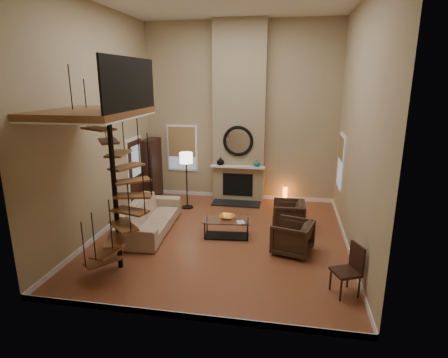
% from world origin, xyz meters
% --- Properties ---
extents(ground, '(6.00, 6.50, 0.01)m').
position_xyz_m(ground, '(0.00, 0.00, -0.01)').
color(ground, '#A05833').
rests_on(ground, ground).
extents(back_wall, '(6.00, 0.02, 5.50)m').
position_xyz_m(back_wall, '(0.00, 3.25, 2.75)').
color(back_wall, tan).
rests_on(back_wall, ground).
extents(front_wall, '(6.00, 0.02, 5.50)m').
position_xyz_m(front_wall, '(0.00, -3.25, 2.75)').
color(front_wall, tan).
rests_on(front_wall, ground).
extents(left_wall, '(0.02, 6.50, 5.50)m').
position_xyz_m(left_wall, '(-3.00, 0.00, 2.75)').
color(left_wall, tan).
rests_on(left_wall, ground).
extents(right_wall, '(0.02, 6.50, 5.50)m').
position_xyz_m(right_wall, '(3.00, 0.00, 2.75)').
color(right_wall, tan).
rests_on(right_wall, ground).
extents(baseboard_back, '(6.00, 0.02, 0.12)m').
position_xyz_m(baseboard_back, '(0.00, 3.24, 0.06)').
color(baseboard_back, white).
rests_on(baseboard_back, ground).
extents(baseboard_front, '(6.00, 0.02, 0.12)m').
position_xyz_m(baseboard_front, '(0.00, -3.24, 0.06)').
color(baseboard_front, white).
rests_on(baseboard_front, ground).
extents(baseboard_left, '(0.02, 6.50, 0.12)m').
position_xyz_m(baseboard_left, '(-2.99, 0.00, 0.06)').
color(baseboard_left, white).
rests_on(baseboard_left, ground).
extents(baseboard_right, '(0.02, 6.50, 0.12)m').
position_xyz_m(baseboard_right, '(2.99, 0.00, 0.06)').
color(baseboard_right, white).
rests_on(baseboard_right, ground).
extents(chimney_breast, '(1.60, 0.38, 5.50)m').
position_xyz_m(chimney_breast, '(0.00, 3.06, 2.75)').
color(chimney_breast, '#978462').
rests_on(chimney_breast, ground).
extents(hearth, '(1.50, 0.60, 0.04)m').
position_xyz_m(hearth, '(0.00, 2.57, 0.02)').
color(hearth, black).
rests_on(hearth, ground).
extents(firebox, '(0.95, 0.02, 0.72)m').
position_xyz_m(firebox, '(0.00, 2.86, 0.55)').
color(firebox, black).
rests_on(firebox, chimney_breast).
extents(mantel, '(1.70, 0.18, 0.06)m').
position_xyz_m(mantel, '(0.00, 2.78, 1.15)').
color(mantel, white).
rests_on(mantel, chimney_breast).
extents(mirror_frame, '(0.94, 0.10, 0.94)m').
position_xyz_m(mirror_frame, '(0.00, 2.84, 1.95)').
color(mirror_frame, black).
rests_on(mirror_frame, chimney_breast).
extents(mirror_disc, '(0.80, 0.01, 0.80)m').
position_xyz_m(mirror_disc, '(0.00, 2.85, 1.95)').
color(mirror_disc, white).
rests_on(mirror_disc, chimney_breast).
extents(vase_left, '(0.24, 0.24, 0.25)m').
position_xyz_m(vase_left, '(-0.55, 2.82, 1.30)').
color(vase_left, black).
rests_on(vase_left, mantel).
extents(vase_right, '(0.20, 0.20, 0.21)m').
position_xyz_m(vase_right, '(0.60, 2.82, 1.28)').
color(vase_right, '#1A595B').
rests_on(vase_right, mantel).
extents(window_back, '(1.02, 0.06, 1.52)m').
position_xyz_m(window_back, '(-1.90, 3.22, 1.62)').
color(window_back, white).
rests_on(window_back, back_wall).
extents(window_right, '(0.06, 1.02, 1.52)m').
position_xyz_m(window_right, '(2.97, 2.00, 1.63)').
color(window_right, white).
rests_on(window_right, right_wall).
extents(entry_door, '(0.10, 1.05, 2.16)m').
position_xyz_m(entry_door, '(-2.95, 1.80, 1.05)').
color(entry_door, white).
rests_on(entry_door, ground).
extents(loft, '(1.70, 2.20, 1.09)m').
position_xyz_m(loft, '(-2.04, -1.80, 3.24)').
color(loft, brown).
rests_on(loft, left_wall).
extents(spiral_stair, '(1.47, 1.47, 4.06)m').
position_xyz_m(spiral_stair, '(-1.78, -1.79, 1.78)').
color(spiral_stair, black).
rests_on(spiral_stair, ground).
extents(hutch, '(0.42, 0.89, 1.99)m').
position_xyz_m(hutch, '(-2.82, 2.76, 0.95)').
color(hutch, black).
rests_on(hutch, ground).
extents(sofa, '(1.17, 2.65, 0.76)m').
position_xyz_m(sofa, '(-1.88, 0.11, 0.40)').
color(sofa, tan).
rests_on(sofa, ground).
extents(armchair_near, '(0.86, 0.84, 0.76)m').
position_xyz_m(armchair_near, '(1.70, 0.92, 0.35)').
color(armchair_near, '#3C281B').
rests_on(armchair_near, ground).
extents(armchair_far, '(1.03, 1.02, 0.77)m').
position_xyz_m(armchair_far, '(1.79, -0.49, 0.35)').
color(armchair_far, '#3C281B').
rests_on(armchair_far, ground).
extents(coffee_table, '(1.23, 0.69, 0.45)m').
position_xyz_m(coffee_table, '(0.12, 0.09, 0.28)').
color(coffee_table, silver).
rests_on(coffee_table, ground).
extents(bowl, '(0.39, 0.39, 0.10)m').
position_xyz_m(bowl, '(0.12, 0.14, 0.50)').
color(bowl, orange).
rests_on(bowl, coffee_table).
extents(book, '(0.26, 0.29, 0.02)m').
position_xyz_m(book, '(0.47, -0.06, 0.46)').
color(book, gray).
rests_on(book, coffee_table).
extents(floor_lamp, '(0.39, 0.39, 1.70)m').
position_xyz_m(floor_lamp, '(-1.42, 1.99, 1.41)').
color(floor_lamp, black).
rests_on(floor_lamp, ground).
extents(accent_lamp, '(0.13, 0.13, 0.47)m').
position_xyz_m(accent_lamp, '(1.49, 3.00, 0.25)').
color(accent_lamp, orange).
rests_on(accent_lamp, ground).
extents(side_chair, '(0.58, 0.58, 0.96)m').
position_xyz_m(side_chair, '(2.74, -1.98, 0.53)').
color(side_chair, black).
rests_on(side_chair, ground).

